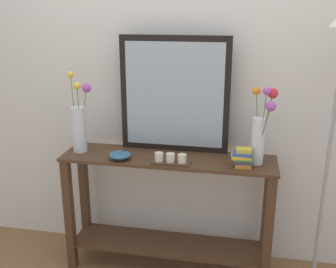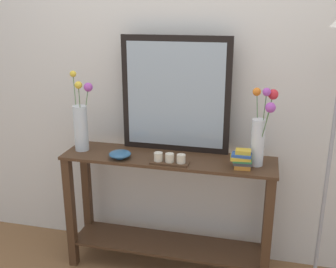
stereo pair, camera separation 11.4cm
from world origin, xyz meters
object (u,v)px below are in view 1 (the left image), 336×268
vase_right (260,130)px  book_stack (243,158)px  tall_vase_left (79,124)px  mirror_leaning (174,95)px  floor_lamp (334,113)px  candle_tray (170,159)px  decorative_bowl (120,155)px  console_table (168,204)px

vase_right → book_stack: bearing=-143.6°
tall_vase_left → mirror_leaning: bearing=13.3°
vase_right → tall_vase_left: bearing=179.8°
tall_vase_left → floor_lamp: floor_lamp is taller
vase_right → floor_lamp: (0.41, -0.03, 0.14)m
candle_tray → decorative_bowl: bearing=177.6°
console_table → decorative_bowl: (-0.30, -0.09, 0.37)m
candle_tray → book_stack: bearing=3.9°
mirror_leaning → decorative_bowl: bearing=-142.9°
book_stack → floor_lamp: bearing=4.9°
vase_right → decorative_bowl: size_ratio=3.44×
console_table → mirror_leaning: 0.75m
tall_vase_left → floor_lamp: size_ratio=0.30×
mirror_leaning → vase_right: bearing=-15.0°
console_table → tall_vase_left: (-0.61, -0.00, 0.54)m
vase_right → candle_tray: size_ratio=2.04×
decorative_bowl → tall_vase_left: bearing=163.4°
tall_vase_left → candle_tray: 0.67m
decorative_bowl → book_stack: book_stack is taller
decorative_bowl → book_stack: size_ratio=1.05×
floor_lamp → mirror_leaning: bearing=169.6°
mirror_leaning → decorative_bowl: size_ratio=5.35×
vase_right → floor_lamp: size_ratio=0.28×
console_table → vase_right: size_ratio=2.84×
book_stack → floor_lamp: 0.59m
mirror_leaning → candle_tray: mirror_leaning is taller
tall_vase_left → book_stack: size_ratio=3.89×
decorative_bowl → book_stack: bearing=1.2°
console_table → candle_tray: (0.04, -0.11, 0.37)m
console_table → tall_vase_left: tall_vase_left is taller
mirror_leaning → console_table: bearing=-96.1°
mirror_leaning → vase_right: mirror_leaning is taller
tall_vase_left → decorative_bowl: 0.36m
book_stack → console_table: bearing=170.9°
vase_right → decorative_bowl: vase_right is taller
candle_tray → floor_lamp: (0.95, 0.07, 0.33)m
console_table → mirror_leaning: bearing=83.9°
tall_vase_left → floor_lamp: (1.60, -0.03, 0.17)m
console_table → candle_tray: 0.39m
mirror_leaning → vase_right: size_ratio=1.56×
console_table → decorative_bowl: size_ratio=9.75×
tall_vase_left → vase_right: tall_vase_left is taller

